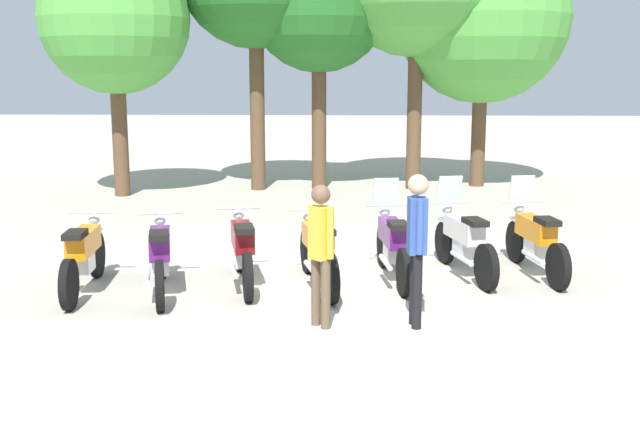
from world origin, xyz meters
name	(u,v)px	position (x,y,z in m)	size (l,w,h in m)	color
ground_plane	(319,284)	(0.00, 0.00, 0.00)	(80.00, 80.00, 0.00)	#ADA899
motorcycle_0	(84,255)	(-3.11, -0.47, 0.50)	(0.62, 2.19, 0.99)	black
motorcycle_1	(160,256)	(-2.08, -0.49, 0.50)	(0.72, 2.16, 0.99)	black
motorcycle_2	(243,249)	(-1.04, -0.06, 0.50)	(0.71, 2.16, 0.99)	black
motorcycle_3	(318,250)	(-0.01, -0.11, 0.50)	(0.76, 2.15, 0.99)	black
motorcycle_4	(392,244)	(1.03, 0.28, 0.52)	(0.62, 2.18, 1.37)	black
motorcycle_5	(463,240)	(2.06, 0.55, 0.52)	(0.75, 2.15, 1.37)	black
motorcycle_6	(535,239)	(3.10, 0.63, 0.52)	(0.62, 2.18, 1.37)	black
person_0	(321,245)	(0.09, -1.79, 0.96)	(0.33, 0.35, 1.66)	brown
person_1	(417,238)	(1.18, -1.74, 1.05)	(0.26, 0.41, 1.77)	black
tree_0	(115,20)	(-4.90, 7.47, 4.03)	(3.41, 3.41, 5.76)	brown
tree_2	(319,2)	(-0.32, 8.73, 4.51)	(3.41, 3.41, 6.24)	brown
tree_4	(483,17)	(3.69, 9.32, 4.19)	(4.25, 4.25, 6.33)	brown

